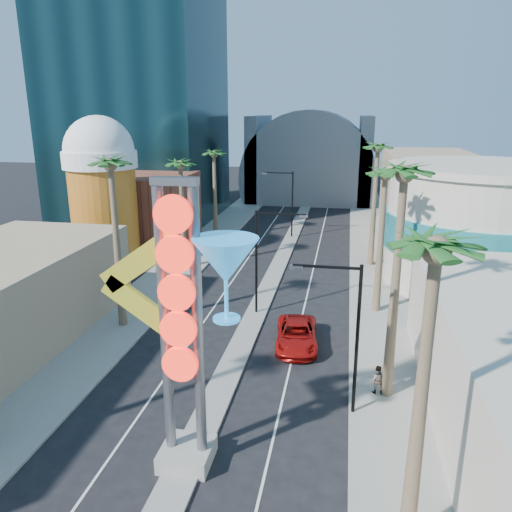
{
  "coord_description": "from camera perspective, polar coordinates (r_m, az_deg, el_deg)",
  "views": [
    {
      "loc": [
        6.33,
        -14.74,
        14.94
      ],
      "look_at": [
        0.27,
        18.39,
        5.06
      ],
      "focal_mm": 35.0,
      "sensor_mm": 36.0,
      "label": 1
    }
  ],
  "objects": [
    {
      "name": "sidewalk_west",
      "position": [
        54.27,
        -7.01,
        0.33
      ],
      "size": [
        5.0,
        100.0,
        0.15
      ],
      "primitive_type": "cube",
      "color": "gray",
      "rests_on": "ground"
    },
    {
      "name": "sidewalk_east",
      "position": [
        52.01,
        13.42,
        -0.71
      ],
      "size": [
        5.0,
        100.0,
        0.15
      ],
      "primitive_type": "cube",
      "color": "gray",
      "rests_on": "ground"
    },
    {
      "name": "median",
      "position": [
        55.16,
        3.39,
        0.69
      ],
      "size": [
        1.6,
        84.0,
        0.15
      ],
      "primitive_type": "cube",
      "color": "gray",
      "rests_on": "ground"
    },
    {
      "name": "beer_mug",
      "position": [
        50.95,
        -17.16,
        7.63
      ],
      "size": [
        7.0,
        7.0,
        14.5
      ],
      "color": "#AF6A17",
      "rests_on": "ground"
    },
    {
      "name": "hotel_tower",
      "position": [
        73.19,
        -13.7,
        23.83
      ],
      "size": [
        20.0,
        20.0,
        50.0
      ],
      "primitive_type": "cube",
      "color": "black",
      "rests_on": "ground"
    },
    {
      "name": "filler_east",
      "position": [
        64.25,
        19.02,
        6.57
      ],
      "size": [
        10.0,
        20.0,
        10.0
      ],
      "primitive_type": "cube",
      "color": "tan",
      "rests_on": "ground"
    },
    {
      "name": "palm_2",
      "position": [
        47.6,
        -8.61,
        9.59
      ],
      "size": [
        2.4,
        2.4,
        11.2
      ],
      "color": "brown",
      "rests_on": "ground"
    },
    {
      "name": "palm_7",
      "position": [
        48.98,
        13.71,
        11.08
      ],
      "size": [
        2.4,
        2.4,
        12.7
      ],
      "color": "brown",
      "rests_on": "ground"
    },
    {
      "name": "streetlight_0",
      "position": [
        36.63,
        0.88,
        0.41
      ],
      "size": [
        3.79,
        0.25,
        8.0
      ],
      "color": "black",
      "rests_on": "ground"
    },
    {
      "name": "pedestrian_b",
      "position": [
        28.51,
        13.65,
        -13.53
      ],
      "size": [
        0.78,
        0.61,
        1.61
      ],
      "primitive_type": "imported",
      "rotation": [
        0.0,
        0.0,
        3.14
      ],
      "color": "gray",
      "rests_on": "sidewalk_east"
    },
    {
      "name": "palm_1",
      "position": [
        34.59,
        -16.22,
        8.88
      ],
      "size": [
        2.4,
        2.4,
        12.7
      ],
      "color": "brown",
      "rests_on": "ground"
    },
    {
      "name": "palm_6",
      "position": [
        37.17,
        14.54,
        8.09
      ],
      "size": [
        2.4,
        2.4,
        11.7
      ],
      "color": "brown",
      "rests_on": "ground"
    },
    {
      "name": "palm_5",
      "position": [
        25.15,
        16.48,
        7.29
      ],
      "size": [
        2.4,
        2.4,
        13.2
      ],
      "color": "brown",
      "rests_on": "ground"
    },
    {
      "name": "palm_3",
      "position": [
        59.02,
        -4.82,
        10.99
      ],
      "size": [
        2.4,
        2.4,
        11.2
      ],
      "color": "brown",
      "rests_on": "ground"
    },
    {
      "name": "brick_filler_west",
      "position": [
        58.31,
        -12.41,
        5.16
      ],
      "size": [
        10.0,
        10.0,
        8.0
      ],
      "primitive_type": "cube",
      "color": "brown",
      "rests_on": "ground"
    },
    {
      "name": "canopy",
      "position": [
        87.62,
        6.23,
        9.29
      ],
      "size": [
        22.0,
        16.0,
        22.0
      ],
      "color": "slate",
      "rests_on": "ground"
    },
    {
      "name": "neon_sign",
      "position": [
        20.05,
        -6.45,
        -6.14
      ],
      "size": [
        6.53,
        2.6,
        12.55
      ],
      "color": "gray",
      "rests_on": "ground"
    },
    {
      "name": "streetlight_1",
      "position": [
        59.99,
        3.66,
        6.67
      ],
      "size": [
        3.79,
        0.25,
        8.0
      ],
      "color": "black",
      "rests_on": "ground"
    },
    {
      "name": "palm_4",
      "position": [
        15.66,
        19.71,
        -1.58
      ],
      "size": [
        2.4,
        2.4,
        12.2
      ],
      "color": "brown",
      "rests_on": "ground"
    },
    {
      "name": "red_pickup",
      "position": [
        33.15,
        4.67,
        -8.96
      ],
      "size": [
        3.16,
        5.93,
        1.59
      ],
      "primitive_type": "imported",
      "rotation": [
        0.0,
        0.0,
        0.09
      ],
      "color": "#AB100D",
      "rests_on": "ground"
    },
    {
      "name": "streetlight_2",
      "position": [
        24.89,
        10.47,
        -7.9
      ],
      "size": [
        3.45,
        0.25,
        8.0
      ],
      "color": "black",
      "rests_on": "ground"
    },
    {
      "name": "turquoise_building",
      "position": [
        47.24,
        24.46,
        3.03
      ],
      "size": [
        16.6,
        16.6,
        10.6
      ],
      "color": "beige",
      "rests_on": "ground"
    }
  ]
}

